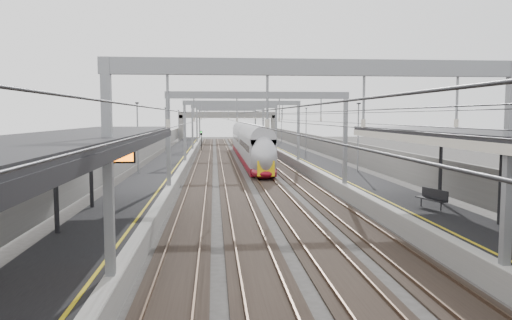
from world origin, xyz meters
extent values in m
cube|color=black|center=(-8.00, 45.00, 0.50)|extent=(4.00, 120.00, 1.00)
cube|color=black|center=(8.00, 45.00, 0.50)|extent=(4.00, 120.00, 1.00)
cube|color=black|center=(-4.50, 45.00, 0.04)|extent=(2.40, 140.00, 0.08)
cube|color=brown|center=(-5.22, 45.00, 0.13)|extent=(0.07, 140.00, 0.14)
cube|color=brown|center=(-3.78, 45.00, 0.13)|extent=(0.07, 140.00, 0.14)
cube|color=black|center=(-1.50, 45.00, 0.04)|extent=(2.40, 140.00, 0.08)
cube|color=brown|center=(-2.22, 45.00, 0.13)|extent=(0.07, 140.00, 0.14)
cube|color=brown|center=(-0.78, 45.00, 0.13)|extent=(0.07, 140.00, 0.14)
cube|color=black|center=(1.50, 45.00, 0.04)|extent=(2.40, 140.00, 0.08)
cube|color=brown|center=(0.78, 45.00, 0.13)|extent=(0.07, 140.00, 0.14)
cube|color=brown|center=(2.22, 45.00, 0.13)|extent=(0.07, 140.00, 0.14)
cube|color=black|center=(4.50, 45.00, 0.04)|extent=(2.40, 140.00, 0.08)
cube|color=brown|center=(3.78, 45.00, 0.13)|extent=(0.07, 140.00, 0.14)
cube|color=brown|center=(5.22, 45.00, 0.13)|extent=(0.07, 140.00, 0.14)
cube|color=gray|center=(-6.30, 2.00, 4.30)|extent=(0.28, 0.28, 6.60)
cube|color=gray|center=(6.30, 2.00, 4.30)|extent=(0.28, 0.28, 6.60)
cube|color=gray|center=(0.00, 2.00, 7.35)|extent=(13.00, 0.25, 0.50)
cube|color=gray|center=(-6.30, 22.00, 4.30)|extent=(0.28, 0.28, 6.60)
cube|color=gray|center=(6.30, 22.00, 4.30)|extent=(0.28, 0.28, 6.60)
cube|color=gray|center=(0.00, 22.00, 7.35)|extent=(13.00, 0.25, 0.50)
cube|color=gray|center=(-6.30, 42.00, 4.30)|extent=(0.28, 0.28, 6.60)
cube|color=gray|center=(6.30, 42.00, 4.30)|extent=(0.28, 0.28, 6.60)
cube|color=gray|center=(0.00, 42.00, 7.35)|extent=(13.00, 0.25, 0.50)
cube|color=gray|center=(-6.30, 62.00, 4.30)|extent=(0.28, 0.28, 6.60)
cube|color=gray|center=(6.30, 62.00, 4.30)|extent=(0.28, 0.28, 6.60)
cube|color=gray|center=(0.00, 62.00, 7.35)|extent=(13.00, 0.25, 0.50)
cube|color=gray|center=(-6.30, 82.00, 4.30)|extent=(0.28, 0.28, 6.60)
cube|color=gray|center=(6.30, 82.00, 4.30)|extent=(0.28, 0.28, 6.60)
cube|color=gray|center=(0.00, 82.00, 7.35)|extent=(13.00, 0.25, 0.50)
cube|color=gray|center=(-6.30, 100.00, 4.30)|extent=(0.28, 0.28, 6.60)
cube|color=gray|center=(6.30, 100.00, 4.30)|extent=(0.28, 0.28, 6.60)
cube|color=gray|center=(0.00, 100.00, 7.35)|extent=(13.00, 0.25, 0.50)
cylinder|color=#262628|center=(-4.50, 50.00, 5.50)|extent=(0.03, 140.00, 0.03)
cylinder|color=#262628|center=(-1.50, 50.00, 5.50)|extent=(0.03, 140.00, 0.03)
cylinder|color=#262628|center=(1.50, 50.00, 5.50)|extent=(0.03, 140.00, 0.03)
cylinder|color=#262628|center=(4.50, 50.00, 5.50)|extent=(0.03, 140.00, 0.03)
cube|color=black|center=(-8.00, 3.00, 5.12)|extent=(4.40, 30.00, 0.24)
cylinder|color=black|center=(-9.70, 14.00, 3.00)|extent=(0.20, 0.20, 4.00)
cube|color=black|center=(-6.60, 4.00, 4.55)|extent=(1.60, 0.15, 0.55)
cube|color=#FF6405|center=(-6.60, 3.92, 4.55)|extent=(1.50, 0.02, 0.42)
cylinder|color=black|center=(9.70, 14.00, 3.00)|extent=(0.20, 0.20, 4.00)
cube|color=slate|center=(0.00, 100.00, 6.20)|extent=(22.00, 2.20, 1.40)
cube|color=slate|center=(-10.50, 100.00, 3.10)|extent=(1.00, 2.20, 6.20)
cube|color=slate|center=(10.50, 100.00, 3.10)|extent=(1.00, 2.20, 6.20)
cube|color=slate|center=(-11.20, 45.00, 1.60)|extent=(0.30, 120.00, 3.20)
cube|color=slate|center=(11.20, 45.00, 1.60)|extent=(0.30, 120.00, 3.20)
cube|color=maroon|center=(1.50, 43.62, 0.57)|extent=(2.49, 21.17, 0.74)
cube|color=#A3A3A8|center=(1.50, 43.62, 2.32)|extent=(2.49, 21.17, 2.76)
cube|color=black|center=(1.50, 36.21, 0.27)|extent=(1.84, 2.21, 0.46)
cube|color=maroon|center=(1.50, 65.16, 0.57)|extent=(2.49, 21.17, 0.74)
cube|color=#A3A3A8|center=(1.50, 65.16, 2.32)|extent=(2.49, 21.17, 2.76)
cube|color=black|center=(1.50, 57.75, 0.27)|extent=(1.84, 2.21, 0.46)
ellipsoid|color=#A3A3A8|center=(1.50, 32.85, 2.04)|extent=(2.49, 4.79, 3.87)
cube|color=yellow|center=(1.50, 30.87, 1.21)|extent=(1.56, 0.12, 1.38)
cube|color=black|center=(1.50, 31.28, 2.59)|extent=(1.47, 0.54, 0.87)
cube|color=black|center=(8.28, 12.00, 1.50)|extent=(1.01, 2.06, 0.07)
cube|color=black|center=(8.52, 12.06, 1.75)|extent=(0.59, 1.94, 0.55)
cylinder|color=black|center=(8.49, 11.25, 1.23)|extent=(0.06, 0.06, 0.47)
cylinder|color=black|center=(8.08, 12.75, 1.23)|extent=(0.06, 0.06, 0.47)
cylinder|color=black|center=(-5.20, 70.56, 1.50)|extent=(0.12, 0.12, 3.00)
cube|color=black|center=(-5.20, 70.56, 3.10)|extent=(0.32, 0.22, 0.75)
sphere|color=#0CE526|center=(-5.20, 70.43, 3.25)|extent=(0.16, 0.16, 0.16)
cylinder|color=black|center=(3.20, 73.55, 1.50)|extent=(0.12, 0.12, 3.00)
cube|color=black|center=(3.20, 73.55, 3.10)|extent=(0.32, 0.22, 0.75)
sphere|color=red|center=(3.20, 73.42, 3.25)|extent=(0.16, 0.16, 0.16)
cylinder|color=black|center=(5.40, 70.54, 1.50)|extent=(0.12, 0.12, 3.00)
cube|color=black|center=(5.40, 70.54, 3.10)|extent=(0.32, 0.22, 0.75)
sphere|color=#0CE526|center=(5.40, 70.41, 3.25)|extent=(0.16, 0.16, 0.16)
camera|label=1|loc=(-3.13, -13.17, 5.86)|focal=35.00mm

